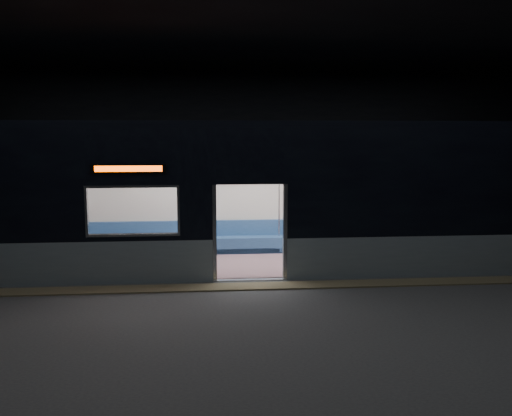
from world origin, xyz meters
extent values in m
cube|color=#47494C|center=(0.00, 0.00, -0.01)|extent=(24.00, 14.00, 0.01)
cube|color=black|center=(0.00, 0.00, 4.98)|extent=(24.00, 14.00, 0.04)
cube|color=black|center=(0.00, 6.98, 2.50)|extent=(24.00, 0.04, 5.00)
cube|color=black|center=(0.00, -6.98, 2.50)|extent=(24.00, 0.04, 5.00)
cube|color=#8C7F59|center=(0.00, 0.55, 0.01)|extent=(22.80, 0.50, 0.03)
cube|color=#94A5B0|center=(-4.85, 1.06, 0.45)|extent=(8.30, 0.12, 0.90)
cube|color=#94A5B0|center=(4.85, 1.06, 0.45)|extent=(8.30, 0.12, 0.90)
cube|color=black|center=(-4.85, 1.06, 2.05)|extent=(8.30, 0.12, 2.30)
cube|color=black|center=(4.85, 1.06, 2.05)|extent=(8.30, 0.12, 2.30)
cube|color=black|center=(0.00, 1.06, 2.62)|extent=(1.40, 0.12, 1.15)
cube|color=#B7BABC|center=(-0.74, 1.06, 1.02)|extent=(0.08, 0.14, 2.05)
cube|color=#B7BABC|center=(0.74, 1.06, 1.02)|extent=(0.08, 0.14, 2.05)
cube|color=black|center=(-2.45, 0.98, 2.39)|extent=(1.50, 0.04, 0.18)
cube|color=#FF4704|center=(-2.45, 0.97, 2.39)|extent=(1.34, 0.03, 0.12)
cube|color=silver|center=(0.00, 3.94, 1.60)|extent=(18.00, 0.12, 3.20)
cube|color=black|center=(0.00, 2.50, 3.28)|extent=(18.00, 3.00, 0.15)
cube|color=#856169|center=(0.00, 2.50, 0.02)|extent=(17.76, 2.76, 0.04)
cube|color=silver|center=(0.00, 2.50, 2.35)|extent=(17.76, 2.76, 0.10)
cube|color=navy|center=(0.00, 3.62, 0.24)|extent=(11.00, 0.48, 0.41)
cube|color=navy|center=(0.00, 3.81, 0.65)|extent=(11.00, 0.10, 0.40)
cube|color=#79585B|center=(-3.30, 1.41, 0.24)|extent=(4.40, 0.48, 0.41)
cube|color=#79585B|center=(3.30, 1.41, 0.24)|extent=(4.40, 0.48, 0.41)
cylinder|color=silver|center=(-0.95, 1.37, 1.17)|extent=(0.04, 0.04, 2.26)
cylinder|color=silver|center=(-0.95, 3.63, 1.17)|extent=(0.04, 0.04, 2.26)
cylinder|color=silver|center=(0.95, 1.37, 1.17)|extent=(0.04, 0.04, 2.26)
cylinder|color=silver|center=(0.95, 3.63, 1.17)|extent=(0.04, 0.04, 2.26)
cylinder|color=silver|center=(0.00, 3.58, 1.95)|extent=(11.00, 0.03, 0.03)
cube|color=black|center=(2.72, 3.39, 0.53)|extent=(0.17, 0.48, 0.16)
cube|color=black|center=(2.93, 3.39, 0.53)|extent=(0.17, 0.48, 0.16)
cylinder|color=black|center=(2.72, 3.17, 0.26)|extent=(0.11, 0.11, 0.43)
cylinder|color=black|center=(2.93, 3.17, 0.26)|extent=(0.11, 0.11, 0.43)
cube|color=pink|center=(2.82, 3.59, 0.55)|extent=(0.41, 0.23, 0.21)
cylinder|color=pink|center=(2.82, 3.62, 0.91)|extent=(0.45, 0.45, 0.53)
sphere|color=tan|center=(2.82, 3.60, 1.29)|extent=(0.22, 0.22, 0.22)
sphere|color=black|center=(2.82, 3.64, 1.33)|extent=(0.23, 0.23, 0.23)
cube|color=black|center=(2.79, 3.31, 0.69)|extent=(0.38, 0.35, 0.15)
cube|color=white|center=(2.45, 3.85, 1.51)|extent=(1.11, 0.03, 0.72)
camera|label=1|loc=(-0.86, -10.06, 3.12)|focal=38.00mm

